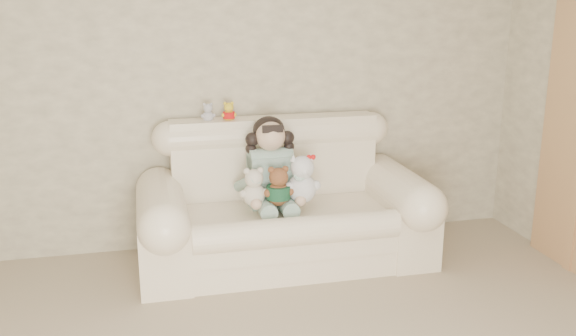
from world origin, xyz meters
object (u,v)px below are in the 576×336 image
Objects in this scene: seated_child at (270,162)px; brown_teddy at (278,182)px; white_cat at (302,174)px; cream_teddy at (254,183)px; sofa at (285,196)px.

seated_child is 2.03× the size of brown_teddy.
cream_teddy is at bearing -161.19° from white_cat.
seated_child reaches higher than brown_teddy.
white_cat is (0.10, -0.12, 0.19)m from sofa.
seated_child is at bearing 137.69° from sofa.
seated_child reaches higher than white_cat.
sofa reaches higher than brown_teddy.
seated_child is 1.62× the size of white_cat.
seated_child is at bearing 85.40° from brown_teddy.
sofa is at bearing 55.46° from brown_teddy.
sofa reaches higher than cream_teddy.
sofa is at bearing 26.00° from cream_teddy.
brown_teddy is 0.18m from white_cat.
brown_teddy is at bearing -92.22° from seated_child.
sofa is 6.34× the size of brown_teddy.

